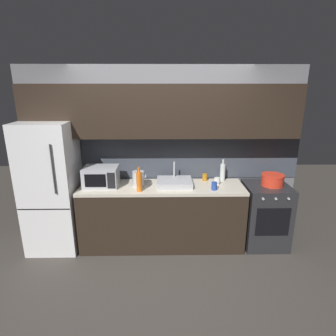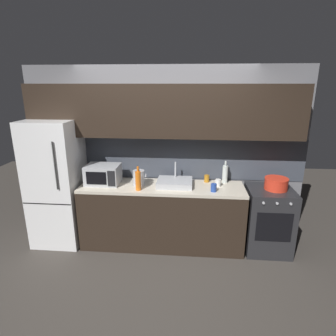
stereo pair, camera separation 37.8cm
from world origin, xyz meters
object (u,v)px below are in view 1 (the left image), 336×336
cooking_pot (273,180)px  mug_blue (214,186)px  oven_range (265,215)px  wine_bottle_clear (223,172)px  wine_bottle_orange (139,181)px  mug_amber (205,177)px  kettle (138,179)px  refrigerator (52,187)px  microwave (101,177)px  mug_white (217,181)px

cooking_pot → mug_blue: bearing=-169.5°
oven_range → mug_blue: (-0.77, -0.15, 0.50)m
wine_bottle_clear → wine_bottle_orange: bearing=-161.4°
mug_blue → mug_amber: size_ratio=1.05×
kettle → wine_bottle_clear: 1.21m
oven_range → wine_bottle_clear: wine_bottle_clear is taller
refrigerator → mug_amber: 2.14m
mug_amber → cooking_pot: bearing=-13.3°
mug_blue → refrigerator: bearing=176.0°
microwave → kettle: size_ratio=1.97×
kettle → mug_white: (1.09, 0.06, -0.06)m
refrigerator → cooking_pot: refrigerator is taller
microwave → mug_blue: size_ratio=4.35×
mug_blue → mug_white: 0.23m
refrigerator → oven_range: size_ratio=1.99×
oven_range → mug_white: size_ratio=9.58×
oven_range → wine_bottle_orange: bearing=-174.0°
oven_range → mug_amber: (-0.85, 0.21, 0.50)m
kettle → cooking_pot: bearing=-0.1°
refrigerator → wine_bottle_orange: (1.22, -0.19, 0.14)m
oven_range → kettle: (-1.79, 0.00, 0.56)m
microwave → mug_white: (1.60, 0.04, -0.09)m
kettle → cooking_pot: (1.85, -0.00, -0.03)m
mug_white → refrigerator: bearing=-178.4°
oven_range → mug_amber: mug_amber is taller
mug_amber → refrigerator: bearing=-174.3°
mug_blue → mug_amber: 0.37m
microwave → cooking_pot: bearing=-0.4°
wine_bottle_orange → microwave: bearing=159.1°
wine_bottle_orange → oven_range: bearing=6.0°
microwave → mug_blue: (1.52, -0.17, -0.08)m
wine_bottle_clear → cooking_pot: (0.65, -0.21, -0.05)m
mug_white → kettle: bearing=-176.9°
wine_bottle_clear → mug_blue: (-0.18, -0.36, -0.08)m
microwave → mug_white: bearing=1.6°
wine_bottle_clear → mug_white: 0.20m
refrigerator → kettle: size_ratio=7.65×
refrigerator → oven_range: bearing=-0.0°
wine_bottle_clear → wine_bottle_orange: 1.23m
microwave → wine_bottle_orange: bearing=-20.9°
microwave → mug_blue: microwave is taller
refrigerator → kettle: (1.19, 0.00, 0.11)m
kettle → cooking_pot: size_ratio=0.77×
oven_range → wine_bottle_clear: size_ratio=2.81×
cooking_pot → oven_range: bearing=-178.6°
mug_amber → cooking_pot: cooking_pot is taller
microwave → mug_amber: microwave is taller
wine_bottle_clear → mug_amber: 0.27m
kettle → mug_amber: size_ratio=2.32×
wine_bottle_orange → refrigerator: bearing=171.3°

